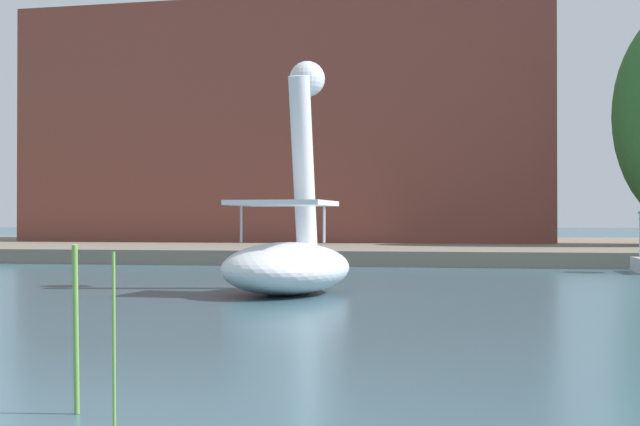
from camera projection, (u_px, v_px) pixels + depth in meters
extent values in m
plane|color=#385966|center=(67.00, 425.00, 5.60)|extent=(494.84, 494.84, 0.00)
cube|color=slate|center=(458.00, 247.00, 38.62)|extent=(145.24, 26.94, 0.42)
ellipsoid|color=white|center=(287.00, 268.00, 15.87)|extent=(2.07, 3.38, 0.86)
cylinder|color=white|center=(303.00, 164.00, 16.92)|extent=(0.40, 0.96, 3.06)
sphere|color=white|center=(307.00, 79.00, 17.22)|extent=(0.65, 0.65, 0.63)
cone|color=yellow|center=(311.00, 81.00, 17.47)|extent=(0.36, 0.38, 0.35)
cube|color=white|center=(282.00, 203.00, 15.62)|extent=(1.59, 1.55, 0.08)
cylinder|color=silver|center=(324.00, 223.00, 15.46)|extent=(0.04, 0.04, 0.63)
cylinder|color=silver|center=(241.00, 223.00, 15.78)|extent=(0.04, 0.04, 0.63)
cylinder|color=#B7B7BF|center=(640.00, 235.00, 23.04)|extent=(0.04, 0.04, 1.06)
cube|color=brown|center=(307.00, 133.00, 43.10)|extent=(21.80, 12.58, 9.53)
cylinder|color=#669942|center=(76.00, 330.00, 5.87)|extent=(0.07, 0.15, 1.04)
cylinder|color=#669942|center=(114.00, 348.00, 5.11)|extent=(0.04, 0.05, 1.02)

